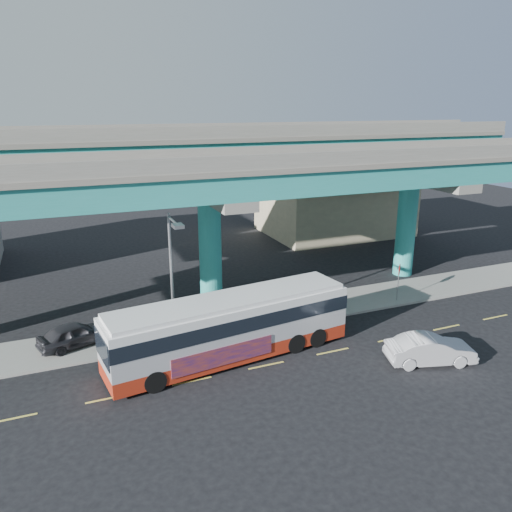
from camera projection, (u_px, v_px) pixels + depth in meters
name	position (u px, v px, depth m)	size (l,w,h in m)	color
ground	(264.00, 363.00, 26.22)	(120.00, 120.00, 0.00)	black
sidewalk	(229.00, 321.00, 31.06)	(70.00, 4.00, 0.15)	gray
lane_markings	(266.00, 365.00, 25.95)	(58.00, 0.12, 0.01)	#D8C64C
viaduct	(208.00, 168.00, 31.61)	(52.00, 12.40, 11.70)	teal
building_beige	(334.00, 200.00, 52.12)	(14.00, 10.23, 7.00)	tan
transit_bus	(231.00, 325.00, 26.29)	(13.56, 4.46, 3.42)	maroon
sedan	(430.00, 350.00, 26.02)	(4.87, 2.86, 1.52)	#ADADB2
parked_car	(75.00, 334.00, 27.60)	(4.28, 2.79, 1.36)	#2D2D32
street_lamp	(173.00, 263.00, 26.43)	(0.50, 2.43, 7.40)	gray
stop_sign	(399.00, 274.00, 33.63)	(0.57, 0.58, 2.63)	gray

